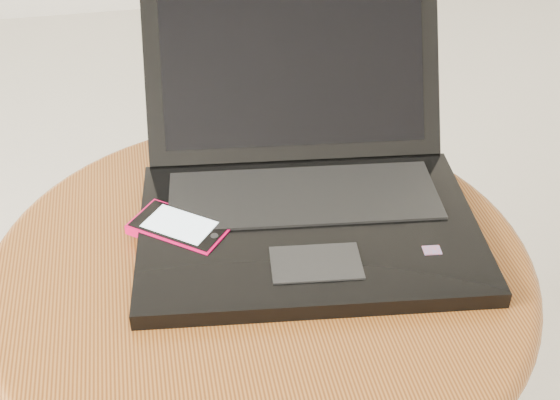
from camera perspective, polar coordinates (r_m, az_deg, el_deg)
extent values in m
cylinder|color=#542010|center=(1.03, -1.26, -14.82)|extent=(0.10, 0.10, 0.44)
cylinder|color=#5B2B0E|center=(0.87, -1.46, -5.03)|extent=(0.60, 0.60, 0.03)
torus|color=#5B2B0E|center=(0.87, -1.46, -5.03)|extent=(0.63, 0.63, 0.03)
cube|color=black|center=(0.88, 2.17, -2.31)|extent=(0.42, 0.31, 0.02)
cube|color=black|center=(0.91, 1.80, 0.36)|extent=(0.34, 0.16, 0.00)
cube|color=black|center=(0.82, 2.76, -4.79)|extent=(0.10, 0.07, 0.00)
cube|color=red|center=(0.85, 11.48, -3.76)|extent=(0.02, 0.02, 0.00)
cube|color=black|center=(0.98, 0.99, 10.05)|extent=(0.39, 0.17, 0.21)
cube|color=black|center=(0.98, 1.02, 10.07)|extent=(0.35, 0.14, 0.17)
cube|color=black|center=(0.90, -7.23, -1.78)|extent=(0.12, 0.11, 0.01)
cube|color=#B21076|center=(0.92, -9.97, -0.74)|extent=(0.04, 0.05, 0.00)
cube|color=#D50343|center=(0.88, -7.61, -2.21)|extent=(0.13, 0.12, 0.01)
cube|color=black|center=(0.87, -7.64, -1.89)|extent=(0.12, 0.11, 0.00)
cube|color=#CEE6F8|center=(0.87, -7.65, -1.84)|extent=(0.09, 0.08, 0.00)
cylinder|color=black|center=(0.85, -5.01, -2.72)|extent=(0.01, 0.01, 0.00)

